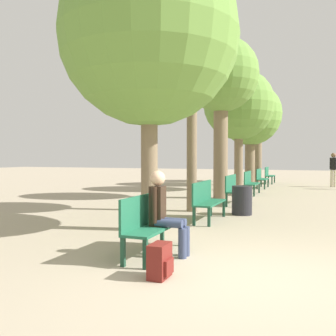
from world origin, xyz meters
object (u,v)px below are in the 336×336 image
object	(u,v)px
bench_row_4	(261,177)
tree_row_4	(250,115)
bench_row_0	(149,220)
tree_row_0	(149,37)
bench_row_2	(234,188)
tree_row_1	(192,51)
tree_row_3	(239,105)
person_seated	(165,210)
backpack	(160,261)
bench_row_5	(268,174)
pedestrian_mid	(333,167)
tree_row_2	(221,78)
trash_bin	(242,200)
bench_row_3	(250,181)
tree_row_5	(258,122)
bench_row_1	(206,198)

from	to	relation	value
bench_row_4	tree_row_4	world-z (taller)	tree_row_4
bench_row_0	tree_row_0	xyz separation A→B (m)	(-0.80, 1.80, 3.49)
bench_row_2	tree_row_1	distance (m)	4.50
tree_row_3	tree_row_4	world-z (taller)	tree_row_3
person_seated	backpack	xyz separation A→B (m)	(0.36, -1.05, -0.49)
tree_row_3	bench_row_5	bearing A→B (deg)	80.85
tree_row_0	pedestrian_mid	bearing A→B (deg)	72.97
bench_row_2	backpack	world-z (taller)	bench_row_2
tree_row_2	backpack	bearing A→B (deg)	-81.39
tree_row_1	backpack	world-z (taller)	tree_row_1
tree_row_4	tree_row_2	bearing A→B (deg)	-90.00
backpack	trash_bin	world-z (taller)	trash_bin
bench_row_3	pedestrian_mid	size ratio (longest dim) A/B	0.89
bench_row_2	trash_bin	distance (m)	2.21
tree_row_4	pedestrian_mid	xyz separation A→B (m)	(4.15, 0.28, -2.80)
tree_row_2	tree_row_1	bearing A→B (deg)	-90.00
bench_row_5	tree_row_5	size ratio (longest dim) A/B	0.31
tree_row_5	person_seated	world-z (taller)	tree_row_5
bench_row_2	tree_row_4	bearing A→B (deg)	95.48
bench_row_2	trash_bin	size ratio (longest dim) A/B	2.02
tree_row_0	pedestrian_mid	distance (m)	14.51
bench_row_0	tree_row_1	xyz separation A→B (m)	(-0.80, 4.73, 3.96)
bench_row_5	tree_row_4	bearing A→B (deg)	-115.18
tree_row_3	person_seated	xyz separation A→B (m)	(1.04, -11.75, -3.20)
bench_row_5	tree_row_3	size ratio (longest dim) A/B	0.28
person_seated	bench_row_2	bearing A→B (deg)	92.03
bench_row_3	tree_row_0	world-z (taller)	tree_row_0
bench_row_4	trash_bin	size ratio (longest dim) A/B	2.02
bench_row_5	trash_bin	distance (m)	12.20
tree_row_5	person_seated	size ratio (longest dim) A/B	3.75
bench_row_5	backpack	size ratio (longest dim) A/B	3.51
bench_row_1	tree_row_3	xyz separation A→B (m)	(-0.80, 8.45, 3.36)
tree_row_2	tree_row_5	world-z (taller)	tree_row_2
backpack	tree_row_4	bearing A→B (deg)	94.97
tree_row_1	tree_row_3	distance (m)	7.11
pedestrian_mid	bench_row_1	bearing A→B (deg)	-105.60
bench_row_0	backpack	xyz separation A→B (m)	(0.60, -0.99, -0.32)
tree_row_2	pedestrian_mid	distance (m)	8.94
bench_row_1	tree_row_0	distance (m)	3.91
tree_row_0	trash_bin	distance (m)	4.83
bench_row_3	tree_row_2	bearing A→B (deg)	-113.67
bench_row_4	person_seated	world-z (taller)	person_seated
bench_row_4	tree_row_3	xyz separation A→B (m)	(-0.80, -1.62, 3.36)
person_seated	trash_bin	distance (m)	4.58
bench_row_4	tree_row_5	world-z (taller)	tree_row_5
bench_row_1	person_seated	distance (m)	3.31
backpack	tree_row_1	bearing A→B (deg)	103.73
pedestrian_mid	trash_bin	xyz separation A→B (m)	(-2.71, -10.75, -0.61)
pedestrian_mid	tree_row_4	bearing A→B (deg)	-176.21
bench_row_4	tree_row_1	bearing A→B (deg)	-95.27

